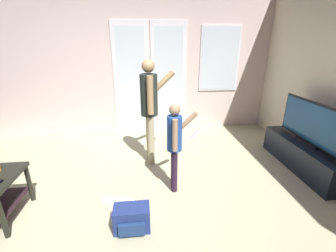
{
  "coord_description": "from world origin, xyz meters",
  "views": [
    {
      "loc": [
        0.39,
        -2.19,
        1.75
      ],
      "look_at": [
        0.66,
        0.21,
        0.85
      ],
      "focal_mm": 24.01,
      "sensor_mm": 36.0,
      "label": 1
    }
  ],
  "objects": [
    {
      "name": "ground_plane",
      "position": [
        0.0,
        0.0,
        -0.01
      ],
      "size": [
        6.05,
        4.89,
        0.02
      ],
      "primitive_type": "cube",
      "color": "#B5B18C"
    },
    {
      "name": "wall_back_with_doors",
      "position": [
        0.09,
        2.41,
        1.42
      ],
      "size": [
        6.05,
        0.09,
        2.92
      ],
      "color": "beige",
      "rests_on": "ground_plane"
    },
    {
      "name": "tv_stand",
      "position": [
        2.69,
        0.49,
        0.2
      ],
      "size": [
        0.42,
        1.45,
        0.4
      ],
      "color": "black",
      "rests_on": "ground_plane"
    },
    {
      "name": "flat_screen_tv",
      "position": [
        2.68,
        0.49,
        0.71
      ],
      "size": [
        0.08,
        1.18,
        0.6
      ],
      "color": "black",
      "rests_on": "tv_stand"
    },
    {
      "name": "person_adult",
      "position": [
        0.48,
        0.97,
        0.92
      ],
      "size": [
        0.55,
        0.45,
        1.54
      ],
      "color": "tan",
      "rests_on": "ground_plane"
    },
    {
      "name": "person_child",
      "position": [
        0.74,
        0.21,
        0.67
      ],
      "size": [
        0.43,
        0.3,
        1.11
      ],
      "color": "#2D1A2E",
      "rests_on": "ground_plane"
    },
    {
      "name": "backpack",
      "position": [
        0.23,
        -0.42,
        0.13
      ],
      "size": [
        0.35,
        0.24,
        0.26
      ],
      "color": "navy",
      "rests_on": "ground_plane"
    },
    {
      "name": "loose_keyboard",
      "position": [
        0.09,
        -0.01,
        0.01
      ],
      "size": [
        0.46,
        0.28,
        0.02
      ],
      "color": "white",
      "rests_on": "ground_plane"
    }
  ]
}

